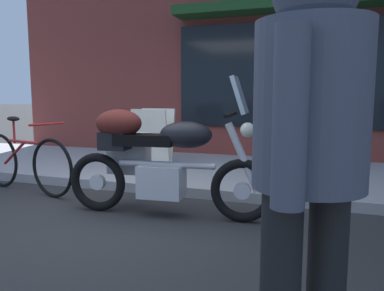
{
  "coord_description": "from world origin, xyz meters",
  "views": [
    {
      "loc": [
        2.05,
        -3.16,
        1.2
      ],
      "look_at": [
        0.79,
        0.49,
        0.7
      ],
      "focal_mm": 35.86,
      "sensor_mm": 36.0,
      "label": 1
    }
  ],
  "objects": [
    {
      "name": "pedestrian_walking",
      "position": [
        2.0,
        -1.82,
        1.06
      ],
      "size": [
        0.45,
        0.55,
        1.68
      ],
      "color": "black",
      "rests_on": "ground_plane"
    },
    {
      "name": "parked_bicycle",
      "position": [
        -1.47,
        0.62,
        0.38
      ],
      "size": [
        1.71,
        0.55,
        0.94
      ],
      "color": "black",
      "rests_on": "ground_plane"
    },
    {
      "name": "touring_motorcycle",
      "position": [
        0.46,
        0.31,
        0.6
      ],
      "size": [
        2.12,
        0.62,
        1.38
      ],
      "color": "black",
      "rests_on": "ground_plane"
    },
    {
      "name": "sandwich_board_sign",
      "position": [
        -0.38,
        2.11,
        0.57
      ],
      "size": [
        0.55,
        0.4,
        0.88
      ],
      "color": "silver",
      "rests_on": "sidewalk_curb"
    },
    {
      "name": "ground_plane",
      "position": [
        0.0,
        0.0,
        0.0
      ],
      "size": [
        80.0,
        80.0,
        0.0
      ],
      "primitive_type": "plane",
      "color": "#2D2D2D"
    }
  ]
}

